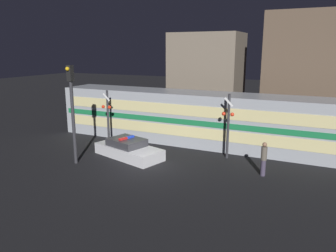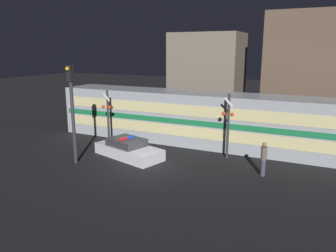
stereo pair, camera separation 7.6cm
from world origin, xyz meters
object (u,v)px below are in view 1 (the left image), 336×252
train (203,119)px  traffic_light_corner (72,106)px  crossing_signal_near (228,124)px  pedestrian (264,159)px  police_car (128,149)px

train → traffic_light_corner: 9.13m
train → crossing_signal_near: crossing_signal_near is taller
train → pedestrian: train is taller
pedestrian → traffic_light_corner: bearing=-165.3°
train → crossing_signal_near: (2.48, -2.42, 0.38)m
crossing_signal_near → traffic_light_corner: 9.30m
police_car → pedestrian: pedestrian is taller
pedestrian → train: bearing=138.6°
traffic_light_corner → pedestrian: bearing=14.7°
train → crossing_signal_near: bearing=-44.3°
pedestrian → traffic_light_corner: (-10.44, -2.74, 2.48)m
police_car → crossing_signal_near: 6.42m
train → traffic_light_corner: bearing=-127.1°
crossing_signal_near → traffic_light_corner: traffic_light_corner is taller
crossing_signal_near → traffic_light_corner: size_ratio=0.70×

